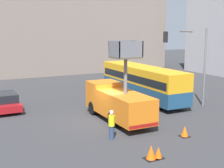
{
  "coord_description": "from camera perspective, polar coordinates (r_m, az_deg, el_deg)",
  "views": [
    {
      "loc": [
        -9.17,
        -19.75,
        6.65
      ],
      "look_at": [
        1.06,
        0.59,
        2.58
      ],
      "focal_mm": 50.0,
      "sensor_mm": 36.0,
      "label": 1
    }
  ],
  "objects": [
    {
      "name": "traffic_light_pole",
      "position": [
        27.24,
        14.36,
        5.31
      ],
      "size": [
        3.52,
        3.27,
        6.7
      ],
      "color": "slate",
      "rests_on": "ground_plane"
    },
    {
      "name": "utility_truck",
      "position": [
        22.58,
        1.01,
        -3.13
      ],
      "size": [
        2.24,
        6.95,
        5.83
      ],
      "color": "orange",
      "rests_on": "ground_plane"
    },
    {
      "name": "city_bus",
      "position": [
        29.55,
        5.47,
        0.7
      ],
      "size": [
        2.48,
        11.53,
        3.12
      ],
      "rotation": [
        0.0,
        0.0,
        1.66
      ],
      "color": "navy",
      "rests_on": "ground_plane"
    },
    {
      "name": "ground_plane",
      "position": [
        22.77,
        -1.73,
        -6.85
      ],
      "size": [
        120.0,
        120.0,
        0.0
      ],
      "primitive_type": "plane",
      "color": "#333335"
    },
    {
      "name": "building_backdrop_far",
      "position": [
        48.3,
        -16.1,
        11.87
      ],
      "size": [
        44.0,
        10.0,
        16.86
      ],
      "color": "gray",
      "rests_on": "ground_plane"
    },
    {
      "name": "traffic_cone_far_side",
      "position": [
        20.12,
        13.16,
        -8.48
      ],
      "size": [
        0.59,
        0.59,
        0.67
      ],
      "color": "black",
      "rests_on": "ground_plane"
    },
    {
      "name": "road_worker_near_truck",
      "position": [
        19.01,
        -0.08,
        -7.44
      ],
      "size": [
        0.38,
        0.38,
        1.81
      ],
      "rotation": [
        0.0,
        0.0,
        5.84
      ],
      "color": "navy",
      "rests_on": "ground_plane"
    },
    {
      "name": "traffic_cone_near_truck",
      "position": [
        16.51,
        7.15,
        -12.36
      ],
      "size": [
        0.66,
        0.66,
        0.75
      ],
      "color": "black",
      "rests_on": "ground_plane"
    },
    {
      "name": "parked_car_curbside",
      "position": [
        27.06,
        -18.88,
        -3.01
      ],
      "size": [
        1.89,
        4.78,
        1.48
      ],
      "color": "maroon",
      "rests_on": "ground_plane"
    },
    {
      "name": "road_worker_directing",
      "position": [
        26.05,
        9.65,
        -2.75
      ],
      "size": [
        0.38,
        0.38,
        1.81
      ],
      "rotation": [
        0.0,
        0.0,
        0.26
      ],
      "color": "navy",
      "rests_on": "ground_plane"
    },
    {
      "name": "traffic_cone_mid_road",
      "position": [
        16.74,
        8.47,
        -12.34
      ],
      "size": [
        0.53,
        0.53,
        0.6
      ],
      "color": "black",
      "rests_on": "ground_plane"
    }
  ]
}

